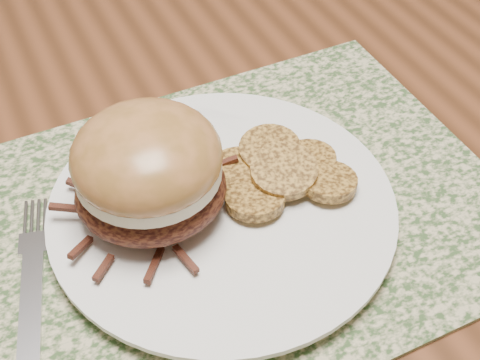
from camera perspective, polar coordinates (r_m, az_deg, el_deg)
name	(u,v)px	position (r m, az deg, el deg)	size (l,w,h in m)	color
placemat	(229,216)	(0.54, -0.92, -3.07)	(0.45, 0.33, 0.00)	#355029
dinner_plate	(222,209)	(0.53, -1.51, -2.50)	(0.26, 0.26, 0.02)	white
pork_sandwich	(148,170)	(0.50, -7.82, 0.82)	(0.14, 0.13, 0.09)	black
roasted_potatoes	(279,171)	(0.54, 3.34, 0.78)	(0.13, 0.11, 0.03)	#AE7D33
fork	(32,295)	(0.51, -17.36, -9.35)	(0.07, 0.19, 0.00)	silver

